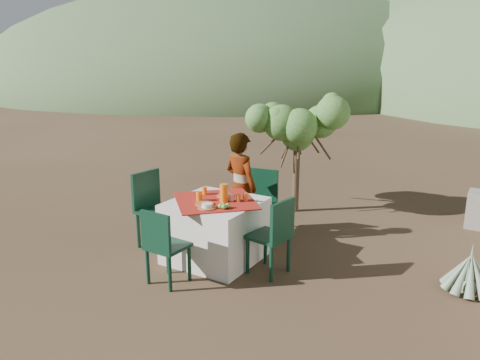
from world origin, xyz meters
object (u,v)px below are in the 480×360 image
object	(u,v)px
person	(241,187)
chair_near	(163,244)
agave	(469,273)
chair_right	(274,233)
shrub_tree	(302,131)
chair_far	(261,199)
table	(216,230)
chair_left	(153,205)
juice_pitcher	(224,193)

from	to	relation	value
person	chair_near	bearing A→B (deg)	106.07
agave	chair_right	bearing A→B (deg)	-159.95
person	shrub_tree	xyz separation A→B (m)	(0.19, 1.56, 0.58)
chair_near	chair_right	xyz separation A→B (m)	(0.92, 0.85, 0.02)
chair_far	chair_right	bearing A→B (deg)	-61.33
table	person	size ratio (longest dim) A/B	0.87
chair_far	agave	world-z (taller)	chair_far
table	person	distance (m)	0.82
chair_left	juice_pitcher	size ratio (longest dim) A/B	4.58
shrub_tree	chair_far	bearing A→B (deg)	-92.97
person	shrub_tree	world-z (taller)	shrub_tree
chair_far	shrub_tree	bearing A→B (deg)	80.55
table	chair_near	bearing A→B (deg)	-96.37
chair_near	juice_pitcher	distance (m)	0.99
person	juice_pitcher	world-z (taller)	person
shrub_tree	chair_right	bearing A→B (deg)	-73.03
chair_near	chair_left	distance (m)	1.18
chair_left	shrub_tree	bearing A→B (deg)	-18.65
chair_near	juice_pitcher	xyz separation A→B (m)	(0.22, 0.88, 0.39)
chair_left	person	xyz separation A→B (m)	(0.88, 0.79, 0.19)
person	table	bearing A→B (deg)	112.70
chair_right	juice_pitcher	distance (m)	0.79
chair_left	person	world-z (taller)	person
chair_near	chair_right	size ratio (longest dim) A/B	0.95
table	chair_far	distance (m)	1.08
table	chair_near	size ratio (longest dim) A/B	1.50
agave	chair_left	bearing A→B (deg)	-168.58
chair_far	juice_pitcher	xyz separation A→B (m)	(0.07, -1.06, 0.36)
table	person	bearing A→B (deg)	95.78
chair_far	person	world-z (taller)	person
chair_far	shrub_tree	distance (m)	1.47
chair_near	agave	xyz separation A→B (m)	(2.90, 1.57, -0.28)
chair_near	juice_pitcher	world-z (taller)	juice_pitcher
chair_near	chair_right	distance (m)	1.25
juice_pitcher	table	bearing A→B (deg)	-173.92
table	shrub_tree	bearing A→B (deg)	87.13
chair_near	agave	distance (m)	3.31
chair_far	chair_near	bearing A→B (deg)	-100.86
table	person	world-z (taller)	person
chair_left	chair_near	bearing A→B (deg)	-127.89
chair_near	shrub_tree	xyz separation A→B (m)	(0.21, 3.16, 0.85)
agave	juice_pitcher	bearing A→B (deg)	-165.60
shrub_tree	juice_pitcher	xyz separation A→B (m)	(0.01, -2.27, -0.46)
chair_right	agave	distance (m)	2.13
person	chair_right	bearing A→B (deg)	156.87
chair_right	table	bearing A→B (deg)	-82.51
person	juice_pitcher	bearing A→B (deg)	122.12
chair_left	person	bearing A→B (deg)	-42.37
juice_pitcher	agave	bearing A→B (deg)	14.40
chair_near	shrub_tree	world-z (taller)	shrub_tree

